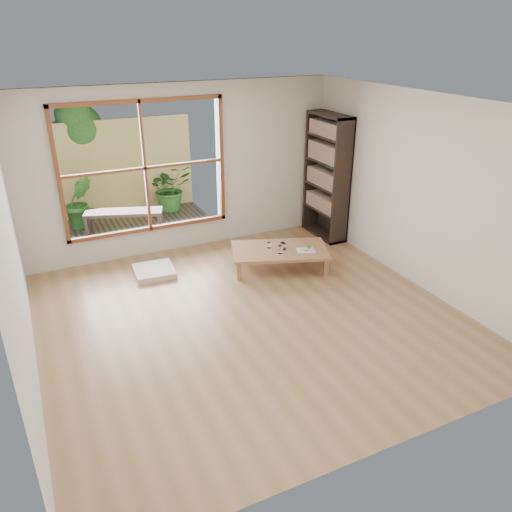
{
  "coord_description": "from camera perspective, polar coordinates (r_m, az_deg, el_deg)",
  "views": [
    {
      "loc": [
        -2.25,
        -4.92,
        3.33
      ],
      "look_at": [
        0.34,
        0.52,
        0.55
      ],
      "focal_mm": 35.0,
      "sensor_mm": 36.0,
      "label": 1
    }
  ],
  "objects": [
    {
      "name": "floor_cushion",
      "position": [
        7.52,
        -11.56,
        -1.69
      ],
      "size": [
        0.61,
        0.61,
        0.08
      ],
      "primitive_type": "cube",
      "rotation": [
        0.0,
        0.0,
        -0.07
      ],
      "color": "white",
      "rests_on": "ground"
    },
    {
      "name": "low_table",
      "position": [
        7.46,
        2.75,
        0.54
      ],
      "size": [
        1.6,
        1.23,
        0.31
      ],
      "rotation": [
        0.0,
        0.0,
        -0.35
      ],
      "color": "#986A4A",
      "rests_on": "ground"
    },
    {
      "name": "glass_short",
      "position": [
        7.49,
        3.03,
        1.28
      ],
      "size": [
        0.06,
        0.06,
        0.08
      ],
      "primitive_type": "cylinder",
      "color": "silver",
      "rests_on": "low_table"
    },
    {
      "name": "garden_tree",
      "position": [
        9.98,
        -20.09,
        13.5
      ],
      "size": [
        1.04,
        0.85,
        2.22
      ],
      "color": "#4C3D2D",
      "rests_on": "ground"
    },
    {
      "name": "glass_tall",
      "position": [
        7.27,
        2.75,
        0.73
      ],
      "size": [
        0.07,
        0.07,
        0.12
      ],
      "primitive_type": "cylinder",
      "color": "silver",
      "rests_on": "low_table"
    },
    {
      "name": "food_tray",
      "position": [
        7.42,
        5.77,
        0.76
      ],
      "size": [
        0.3,
        0.25,
        0.08
      ],
      "rotation": [
        0.0,
        0.0,
        -0.3
      ],
      "color": "white",
      "rests_on": "low_table"
    },
    {
      "name": "bookshelf",
      "position": [
        8.52,
        8.09,
        8.92
      ],
      "size": [
        0.33,
        0.93,
        2.07
      ],
      "primitive_type": "cube",
      "color": "black",
      "rests_on": "ground"
    },
    {
      "name": "shrub_right",
      "position": [
        9.92,
        -9.78,
        7.7
      ],
      "size": [
        0.89,
        0.79,
        0.9
      ],
      "primitive_type": "imported",
      "rotation": [
        0.0,
        0.0,
        0.12
      ],
      "color": "#2B6425",
      "rests_on": "deck"
    },
    {
      "name": "glass_mid",
      "position": [
        7.41,
        3.2,
        1.08
      ],
      "size": [
        0.07,
        0.07,
        0.1
      ],
      "primitive_type": "cylinder",
      "color": "silver",
      "rests_on": "low_table"
    },
    {
      "name": "shrub_left",
      "position": [
        9.43,
        -19.59,
        5.86
      ],
      "size": [
        0.57,
        0.48,
        0.95
      ],
      "primitive_type": "imported",
      "rotation": [
        0.0,
        0.0,
        0.12
      ],
      "color": "#2B6425",
      "rests_on": "deck"
    },
    {
      "name": "garden_bench",
      "position": [
        8.94,
        -14.88,
        4.65
      ],
      "size": [
        1.36,
        0.79,
        0.41
      ],
      "rotation": [
        0.0,
        0.0,
        -0.34
      ],
      "color": "black",
      "rests_on": "deck"
    },
    {
      "name": "deck",
      "position": [
        9.26,
        -13.5,
        2.99
      ],
      "size": [
        2.8,
        2.0,
        0.05
      ],
      "primitive_type": "cube",
      "color": "#3C342C",
      "rests_on": "ground"
    },
    {
      "name": "ground",
      "position": [
        6.36,
        -0.77,
        -6.83
      ],
      "size": [
        5.0,
        5.0,
        0.0
      ],
      "primitive_type": "plane",
      "color": "#AA7B55",
      "rests_on": "ground"
    },
    {
      "name": "bamboo_fence",
      "position": [
        9.93,
        -15.35,
        9.73
      ],
      "size": [
        2.8,
        0.06,
        1.8
      ],
      "primitive_type": "cube",
      "color": "tan",
      "rests_on": "ground"
    },
    {
      "name": "glass_small",
      "position": [
        7.47,
        1.49,
        1.25
      ],
      "size": [
        0.07,
        0.07,
        0.08
      ],
      "primitive_type": "cylinder",
      "color": "silver",
      "rests_on": "low_table"
    }
  ]
}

